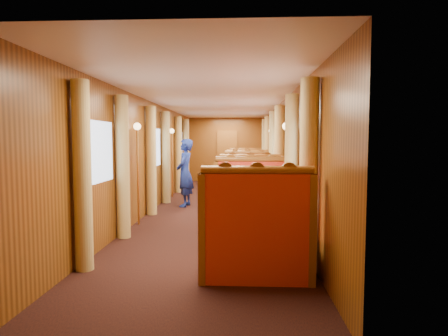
# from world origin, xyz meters

# --- Properties ---
(floor) EXTENTS (3.00, 12.00, 0.01)m
(floor) POSITION_xyz_m (0.00, 0.00, 0.00)
(floor) COLOR black
(floor) RESTS_ON ground
(ceiling) EXTENTS (3.00, 12.00, 0.01)m
(ceiling) POSITION_xyz_m (0.00, 0.00, 2.50)
(ceiling) COLOR silver
(ceiling) RESTS_ON wall_left
(wall_far) EXTENTS (3.00, 0.01, 2.50)m
(wall_far) POSITION_xyz_m (0.00, 6.00, 1.25)
(wall_far) COLOR brown
(wall_far) RESTS_ON floor
(wall_near) EXTENTS (3.00, 0.01, 2.50)m
(wall_near) POSITION_xyz_m (0.00, -6.00, 1.25)
(wall_near) COLOR brown
(wall_near) RESTS_ON floor
(wall_left) EXTENTS (0.01, 12.00, 2.50)m
(wall_left) POSITION_xyz_m (-1.50, 0.00, 1.25)
(wall_left) COLOR brown
(wall_left) RESTS_ON floor
(wall_right) EXTENTS (0.01, 12.00, 2.50)m
(wall_right) POSITION_xyz_m (1.50, 0.00, 1.25)
(wall_right) COLOR brown
(wall_right) RESTS_ON floor
(doorway_far) EXTENTS (0.80, 0.04, 2.00)m
(doorway_far) POSITION_xyz_m (0.00, 5.97, 1.00)
(doorway_far) COLOR #915A21
(doorway_far) RESTS_ON floor
(table_near) EXTENTS (1.05, 0.72, 0.75)m
(table_near) POSITION_xyz_m (0.75, -3.50, 0.38)
(table_near) COLOR white
(table_near) RESTS_ON floor
(banquette_near_fwd) EXTENTS (1.30, 0.55, 1.34)m
(banquette_near_fwd) POSITION_xyz_m (0.75, -4.51, 0.42)
(banquette_near_fwd) COLOR red
(banquette_near_fwd) RESTS_ON floor
(banquette_near_aft) EXTENTS (1.30, 0.55, 1.34)m
(banquette_near_aft) POSITION_xyz_m (0.75, -2.49, 0.42)
(banquette_near_aft) COLOR red
(banquette_near_aft) RESTS_ON floor
(table_mid) EXTENTS (1.05, 0.72, 0.75)m
(table_mid) POSITION_xyz_m (0.75, 0.00, 0.38)
(table_mid) COLOR white
(table_mid) RESTS_ON floor
(banquette_mid_fwd) EXTENTS (1.30, 0.55, 1.34)m
(banquette_mid_fwd) POSITION_xyz_m (0.75, -1.01, 0.42)
(banquette_mid_fwd) COLOR red
(banquette_mid_fwd) RESTS_ON floor
(banquette_mid_aft) EXTENTS (1.30, 0.55, 1.34)m
(banquette_mid_aft) POSITION_xyz_m (0.75, 1.01, 0.42)
(banquette_mid_aft) COLOR red
(banquette_mid_aft) RESTS_ON floor
(table_far) EXTENTS (1.05, 0.72, 0.75)m
(table_far) POSITION_xyz_m (0.75, 3.50, 0.38)
(table_far) COLOR white
(table_far) RESTS_ON floor
(banquette_far_fwd) EXTENTS (1.30, 0.55, 1.34)m
(banquette_far_fwd) POSITION_xyz_m (0.75, 2.49, 0.42)
(banquette_far_fwd) COLOR red
(banquette_far_fwd) RESTS_ON floor
(banquette_far_aft) EXTENTS (1.30, 0.55, 1.34)m
(banquette_far_aft) POSITION_xyz_m (0.75, 4.51, 0.42)
(banquette_far_aft) COLOR red
(banquette_far_aft) RESTS_ON floor
(tea_tray) EXTENTS (0.42, 0.38, 0.01)m
(tea_tray) POSITION_xyz_m (0.67, -3.59, 0.76)
(tea_tray) COLOR silver
(tea_tray) RESTS_ON table_near
(teapot_left) EXTENTS (0.19, 0.15, 0.14)m
(teapot_left) POSITION_xyz_m (0.54, -3.59, 0.82)
(teapot_left) COLOR silver
(teapot_left) RESTS_ON tea_tray
(teapot_right) EXTENTS (0.16, 0.14, 0.11)m
(teapot_right) POSITION_xyz_m (0.72, -3.59, 0.81)
(teapot_right) COLOR silver
(teapot_right) RESTS_ON tea_tray
(teapot_back) EXTENTS (0.16, 0.13, 0.12)m
(teapot_back) POSITION_xyz_m (0.66, -3.41, 0.81)
(teapot_back) COLOR silver
(teapot_back) RESTS_ON tea_tray
(fruit_plate) EXTENTS (0.23, 0.23, 0.05)m
(fruit_plate) POSITION_xyz_m (1.09, -3.60, 0.77)
(fruit_plate) COLOR white
(fruit_plate) RESTS_ON table_near
(cup_inboard) EXTENTS (0.08, 0.08, 0.26)m
(cup_inboard) POSITION_xyz_m (0.41, -3.34, 0.86)
(cup_inboard) COLOR white
(cup_inboard) RESTS_ON table_near
(cup_outboard) EXTENTS (0.08, 0.08, 0.26)m
(cup_outboard) POSITION_xyz_m (0.43, -3.31, 0.86)
(cup_outboard) COLOR white
(cup_outboard) RESTS_ON table_near
(rose_vase_mid) EXTENTS (0.06, 0.06, 0.36)m
(rose_vase_mid) POSITION_xyz_m (0.76, 0.03, 0.93)
(rose_vase_mid) COLOR silver
(rose_vase_mid) RESTS_ON table_mid
(rose_vase_far) EXTENTS (0.06, 0.06, 0.36)m
(rose_vase_far) POSITION_xyz_m (0.78, 3.50, 0.93)
(rose_vase_far) COLOR silver
(rose_vase_far) RESTS_ON table_far
(window_left_near) EXTENTS (0.01, 1.20, 0.90)m
(window_left_near) POSITION_xyz_m (-1.49, -3.50, 1.45)
(window_left_near) COLOR #96ADCE
(window_left_near) RESTS_ON wall_left
(curtain_left_near_a) EXTENTS (0.22, 0.22, 2.35)m
(curtain_left_near_a) POSITION_xyz_m (-1.38, -4.28, 1.18)
(curtain_left_near_a) COLOR tan
(curtain_left_near_a) RESTS_ON floor
(curtain_left_near_b) EXTENTS (0.22, 0.22, 2.35)m
(curtain_left_near_b) POSITION_xyz_m (-1.38, -2.72, 1.18)
(curtain_left_near_b) COLOR tan
(curtain_left_near_b) RESTS_ON floor
(window_right_near) EXTENTS (0.01, 1.20, 0.90)m
(window_right_near) POSITION_xyz_m (1.49, -3.50, 1.45)
(window_right_near) COLOR #96ADCE
(window_right_near) RESTS_ON wall_right
(curtain_right_near_a) EXTENTS (0.22, 0.22, 2.35)m
(curtain_right_near_a) POSITION_xyz_m (1.38, -4.28, 1.18)
(curtain_right_near_a) COLOR tan
(curtain_right_near_a) RESTS_ON floor
(curtain_right_near_b) EXTENTS (0.22, 0.22, 2.35)m
(curtain_right_near_b) POSITION_xyz_m (1.38, -2.72, 1.18)
(curtain_right_near_b) COLOR tan
(curtain_right_near_b) RESTS_ON floor
(window_left_mid) EXTENTS (0.01, 1.20, 0.90)m
(window_left_mid) POSITION_xyz_m (-1.49, 0.00, 1.45)
(window_left_mid) COLOR #96ADCE
(window_left_mid) RESTS_ON wall_left
(curtain_left_mid_a) EXTENTS (0.22, 0.22, 2.35)m
(curtain_left_mid_a) POSITION_xyz_m (-1.38, -0.78, 1.18)
(curtain_left_mid_a) COLOR tan
(curtain_left_mid_a) RESTS_ON floor
(curtain_left_mid_b) EXTENTS (0.22, 0.22, 2.35)m
(curtain_left_mid_b) POSITION_xyz_m (-1.38, 0.78, 1.18)
(curtain_left_mid_b) COLOR tan
(curtain_left_mid_b) RESTS_ON floor
(window_right_mid) EXTENTS (0.01, 1.20, 0.90)m
(window_right_mid) POSITION_xyz_m (1.49, 0.00, 1.45)
(window_right_mid) COLOR #96ADCE
(window_right_mid) RESTS_ON wall_right
(curtain_right_mid_a) EXTENTS (0.22, 0.22, 2.35)m
(curtain_right_mid_a) POSITION_xyz_m (1.38, -0.78, 1.18)
(curtain_right_mid_a) COLOR tan
(curtain_right_mid_a) RESTS_ON floor
(curtain_right_mid_b) EXTENTS (0.22, 0.22, 2.35)m
(curtain_right_mid_b) POSITION_xyz_m (1.38, 0.78, 1.18)
(curtain_right_mid_b) COLOR tan
(curtain_right_mid_b) RESTS_ON floor
(window_left_far) EXTENTS (0.01, 1.20, 0.90)m
(window_left_far) POSITION_xyz_m (-1.49, 3.50, 1.45)
(window_left_far) COLOR #96ADCE
(window_left_far) RESTS_ON wall_left
(curtain_left_far_a) EXTENTS (0.22, 0.22, 2.35)m
(curtain_left_far_a) POSITION_xyz_m (-1.38, 2.72, 1.18)
(curtain_left_far_a) COLOR tan
(curtain_left_far_a) RESTS_ON floor
(curtain_left_far_b) EXTENTS (0.22, 0.22, 2.35)m
(curtain_left_far_b) POSITION_xyz_m (-1.38, 4.28, 1.18)
(curtain_left_far_b) COLOR tan
(curtain_left_far_b) RESTS_ON floor
(window_right_far) EXTENTS (0.01, 1.20, 0.90)m
(window_right_far) POSITION_xyz_m (1.49, 3.50, 1.45)
(window_right_far) COLOR #96ADCE
(window_right_far) RESTS_ON wall_right
(curtain_right_far_a) EXTENTS (0.22, 0.22, 2.35)m
(curtain_right_far_a) POSITION_xyz_m (1.38, 2.72, 1.18)
(curtain_right_far_a) COLOR tan
(curtain_right_far_a) RESTS_ON floor
(curtain_right_far_b) EXTENTS (0.22, 0.22, 2.35)m
(curtain_right_far_b) POSITION_xyz_m (1.38, 4.28, 1.18)
(curtain_right_far_b) COLOR tan
(curtain_right_far_b) RESTS_ON floor
(sconce_left_fore) EXTENTS (0.14, 0.14, 1.95)m
(sconce_left_fore) POSITION_xyz_m (-1.40, -1.75, 1.38)
(sconce_left_fore) COLOR #BF8C3F
(sconce_left_fore) RESTS_ON floor
(sconce_right_fore) EXTENTS (0.14, 0.14, 1.95)m
(sconce_right_fore) POSITION_xyz_m (1.40, -1.75, 1.38)
(sconce_right_fore) COLOR #BF8C3F
(sconce_right_fore) RESTS_ON floor
(sconce_left_aft) EXTENTS (0.14, 0.14, 1.95)m
(sconce_left_aft) POSITION_xyz_m (-1.40, 1.75, 1.38)
(sconce_left_aft) COLOR #BF8C3F
(sconce_left_aft) RESTS_ON floor
(sconce_right_aft) EXTENTS (0.14, 0.14, 1.95)m
(sconce_right_aft) POSITION_xyz_m (1.40, 1.75, 1.38)
(sconce_right_aft) COLOR #BF8C3F
(sconce_right_aft) RESTS_ON floor
(steward) EXTENTS (0.46, 0.64, 1.65)m
(steward) POSITION_xyz_m (-0.80, 0.26, 0.83)
(steward) COLOR navy
(steward) RESTS_ON floor
(passenger) EXTENTS (0.40, 0.44, 0.76)m
(passenger) POSITION_xyz_m (0.75, 0.75, 0.74)
(passenger) COLOR beige
(passenger) RESTS_ON banquette_mid_aft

